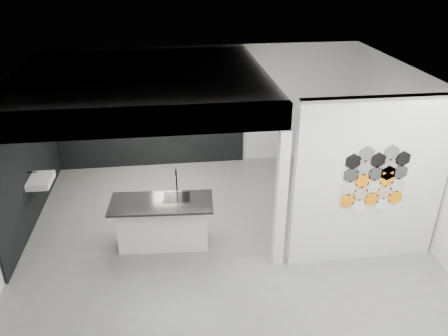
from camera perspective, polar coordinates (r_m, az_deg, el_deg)
floor at (r=8.14m, az=-0.44°, el=-8.27°), size 7.00×6.00×0.01m
partition_panel at (r=7.16m, az=18.50°, el=-1.89°), size 2.45×0.15×2.80m
bay_clad_back at (r=10.22m, az=-9.77°, el=6.37°), size 4.40×0.04×2.35m
bay_clad_left at (r=8.81m, az=-24.34°, el=0.87°), size 0.04×4.00×2.35m
bulkhead at (r=7.93m, az=-10.93°, el=10.79°), size 4.40×4.00×0.40m
corner_column at (r=6.81m, az=7.42°, el=-4.35°), size 0.16×0.16×2.35m
fascia_beam at (r=6.11m, az=-11.74°, el=5.90°), size 4.40×0.16×0.40m
wall_basin at (r=8.70m, az=-22.83°, el=-1.53°), size 0.40×0.60×0.12m
display_shelf at (r=10.08m, az=-9.27°, el=6.87°), size 3.00×0.15×0.04m
kitchen_island at (r=7.63m, az=-7.94°, el=-6.94°), size 1.75×0.86×1.38m
stockpot at (r=10.18m, az=-16.97°, el=6.98°), size 0.33×0.33×0.21m
kettle at (r=10.05m, az=-4.79°, el=7.60°), size 0.21×0.21×0.14m
glass_bowl at (r=10.09m, az=-1.56°, el=7.69°), size 0.20×0.20×0.11m
glass_vase at (r=10.08m, az=-1.56°, el=7.70°), size 0.10×0.10×0.12m
bottle_dark at (r=10.07m, az=-11.37°, el=7.25°), size 0.07×0.07×0.15m
utensil_cup at (r=10.12m, az=-13.81°, el=6.95°), size 0.10×0.10×0.10m
hex_tile_cluster at (r=7.06m, az=19.15°, el=-1.46°), size 1.04×0.02×1.16m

